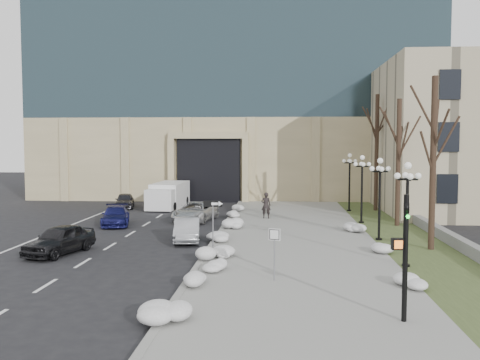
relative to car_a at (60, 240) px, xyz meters
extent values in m
plane|color=black|center=(8.39, -7.87, -0.74)|extent=(160.00, 160.00, 0.00)
cube|color=gray|center=(11.89, 6.13, -0.68)|extent=(9.00, 40.00, 0.12)
cube|color=gray|center=(7.39, 6.13, -0.67)|extent=(0.30, 40.00, 0.14)
cube|color=#3B4824|center=(18.39, 6.13, -0.69)|extent=(4.00, 40.00, 0.10)
cube|color=slate|center=(20.39, 8.13, -0.39)|extent=(0.50, 30.00, 0.70)
cube|color=tan|center=(6.39, 34.13, 3.26)|extent=(40.00, 20.00, 8.00)
cube|color=black|center=(4.39, 25.13, 2.26)|extent=(6.00, 2.50, 6.00)
cube|color=tan|center=(4.39, 23.73, 5.56)|extent=(7.50, 0.60, 0.60)
cube|color=tan|center=(0.89, 23.73, 2.26)|extent=(0.60, 0.60, 6.00)
cube|color=tan|center=(7.89, 23.73, 2.26)|extent=(0.60, 0.60, 6.00)
cube|color=black|center=(22.39, 11.13, 1.76)|extent=(1.40, 0.25, 2.00)
cube|color=black|center=(22.39, 11.13, 5.26)|extent=(1.40, 0.25, 2.00)
cube|color=black|center=(22.39, 11.13, 8.76)|extent=(1.40, 0.25, 2.00)
imported|color=black|center=(0.00, 0.00, 0.00)|extent=(2.79, 4.62, 1.47)
imported|color=#A7AAAF|center=(5.80, 3.95, -0.07)|extent=(1.96, 4.18, 1.33)
imported|color=navy|center=(-0.09, 9.54, -0.10)|extent=(2.83, 4.71, 1.28)
imported|color=silver|center=(5.06, 11.76, -0.05)|extent=(3.09, 5.28, 1.38)
imported|color=#313035|center=(-2.23, 18.98, -0.09)|extent=(2.35, 4.02, 1.29)
imported|color=black|center=(10.08, 12.74, 0.33)|extent=(0.71, 0.48, 1.90)
cube|color=silver|center=(1.50, 20.14, 0.33)|extent=(2.60, 5.44, 2.13)
cube|color=silver|center=(1.35, 16.95, 0.22)|extent=(2.32, 1.81, 1.71)
cylinder|color=black|center=(0.29, 17.21, -0.36)|extent=(0.30, 0.76, 0.75)
cylinder|color=black|center=(2.42, 17.11, -0.36)|extent=(0.30, 0.76, 0.75)
cylinder|color=black|center=(0.51, 21.79, -0.36)|extent=(0.30, 0.76, 0.75)
cylinder|color=black|center=(2.64, 21.69, -0.36)|extent=(0.30, 0.76, 0.75)
cylinder|color=slate|center=(7.67, 0.91, 0.57)|extent=(0.06, 0.06, 2.62)
cube|color=black|center=(7.67, 0.91, 1.78)|extent=(0.95, 0.17, 0.32)
cube|color=white|center=(7.82, 0.91, 1.78)|extent=(0.45, 0.07, 0.12)
cone|color=white|center=(8.07, 0.94, 1.78)|extent=(0.26, 0.29, 0.26)
cylinder|color=slate|center=(10.85, -4.88, 0.35)|extent=(0.06, 0.06, 2.18)
cube|color=white|center=(10.85, -4.88, 1.24)|extent=(0.46, 0.19, 0.47)
cube|color=black|center=(10.85, -4.90, 1.24)|extent=(0.40, 0.14, 0.42)
cube|color=white|center=(10.85, -4.90, 1.24)|extent=(0.34, 0.12, 0.36)
cylinder|color=black|center=(14.88, -9.44, 1.29)|extent=(0.16, 0.16, 4.05)
cylinder|color=black|center=(14.88, -9.44, -0.69)|extent=(0.51, 0.51, 0.10)
imported|color=black|center=(14.88, -9.44, 2.60)|extent=(0.25, 0.92, 0.18)
sphere|color=#19E533|center=(14.90, -9.59, 2.65)|extent=(0.12, 0.12, 0.12)
cube|color=black|center=(14.63, -9.47, 1.79)|extent=(0.37, 0.24, 0.35)
cube|color=orange|center=(14.65, -9.58, 1.79)|extent=(0.25, 0.05, 0.25)
ellipsoid|color=silver|center=(7.68, -10.22, -0.44)|extent=(1.10, 1.60, 0.36)
ellipsoid|color=silver|center=(7.65, -5.83, -0.44)|extent=(1.10, 1.60, 0.36)
ellipsoid|color=silver|center=(8.00, -0.91, -0.44)|extent=(1.10, 1.60, 0.36)
ellipsoid|color=silver|center=(7.75, 3.60, -0.44)|extent=(1.10, 1.60, 0.36)
ellipsoid|color=silver|center=(8.01, 8.03, -0.44)|extent=(1.10, 1.60, 0.36)
ellipsoid|color=silver|center=(7.72, 12.90, -0.44)|extent=(1.10, 1.60, 0.36)
ellipsoid|color=silver|center=(7.66, 16.84, -0.44)|extent=(1.10, 1.60, 0.36)
ellipsoid|color=silver|center=(16.09, -5.46, -0.44)|extent=(1.10, 1.60, 0.36)
ellipsoid|color=silver|center=(16.04, 0.54, -0.44)|extent=(1.10, 1.60, 0.36)
ellipsoid|color=silver|center=(15.89, 7.38, -0.44)|extent=(1.10, 1.60, 0.36)
ellipsoid|color=silver|center=(8.24, -3.51, -0.44)|extent=(1.10, 1.60, 0.36)
cylinder|color=black|center=(16.69, -1.87, -0.64)|extent=(0.36, 0.36, 0.20)
cylinder|color=black|center=(16.69, -1.87, 1.26)|extent=(0.14, 0.14, 4.00)
cylinder|color=black|center=(16.69, -1.87, 3.26)|extent=(0.10, 0.90, 0.10)
cylinder|color=black|center=(16.69, -1.87, 3.26)|extent=(0.90, 0.10, 0.10)
sphere|color=silver|center=(16.69, -1.87, 3.86)|extent=(0.32, 0.32, 0.32)
sphere|color=silver|center=(17.14, -1.87, 3.41)|extent=(0.28, 0.28, 0.28)
sphere|color=silver|center=(16.24, -1.87, 3.41)|extent=(0.28, 0.28, 0.28)
sphere|color=silver|center=(16.69, -1.42, 3.41)|extent=(0.28, 0.28, 0.28)
sphere|color=silver|center=(16.69, -2.32, 3.41)|extent=(0.28, 0.28, 0.28)
cylinder|color=black|center=(16.69, 4.63, -0.64)|extent=(0.36, 0.36, 0.20)
cylinder|color=black|center=(16.69, 4.63, 1.26)|extent=(0.14, 0.14, 4.00)
cylinder|color=black|center=(16.69, 4.63, 3.26)|extent=(0.10, 0.90, 0.10)
cylinder|color=black|center=(16.69, 4.63, 3.26)|extent=(0.90, 0.10, 0.10)
sphere|color=silver|center=(16.69, 4.63, 3.86)|extent=(0.32, 0.32, 0.32)
sphere|color=silver|center=(17.14, 4.63, 3.41)|extent=(0.28, 0.28, 0.28)
sphere|color=silver|center=(16.24, 4.63, 3.41)|extent=(0.28, 0.28, 0.28)
sphere|color=silver|center=(16.69, 5.08, 3.41)|extent=(0.28, 0.28, 0.28)
sphere|color=silver|center=(16.69, 4.18, 3.41)|extent=(0.28, 0.28, 0.28)
cylinder|color=black|center=(16.69, 11.13, -0.64)|extent=(0.36, 0.36, 0.20)
cylinder|color=black|center=(16.69, 11.13, 1.26)|extent=(0.14, 0.14, 4.00)
cylinder|color=black|center=(16.69, 11.13, 3.26)|extent=(0.10, 0.90, 0.10)
cylinder|color=black|center=(16.69, 11.13, 3.26)|extent=(0.90, 0.10, 0.10)
sphere|color=silver|center=(16.69, 11.13, 3.86)|extent=(0.32, 0.32, 0.32)
sphere|color=silver|center=(17.14, 11.13, 3.41)|extent=(0.28, 0.28, 0.28)
sphere|color=silver|center=(16.24, 11.13, 3.41)|extent=(0.28, 0.28, 0.28)
sphere|color=silver|center=(16.69, 11.58, 3.41)|extent=(0.28, 0.28, 0.28)
sphere|color=silver|center=(16.69, 10.68, 3.41)|extent=(0.28, 0.28, 0.28)
cylinder|color=black|center=(16.69, 17.63, -0.64)|extent=(0.36, 0.36, 0.20)
cylinder|color=black|center=(16.69, 17.63, 1.26)|extent=(0.14, 0.14, 4.00)
cylinder|color=black|center=(16.69, 17.63, 3.26)|extent=(0.10, 0.90, 0.10)
cylinder|color=black|center=(16.69, 17.63, 3.26)|extent=(0.90, 0.10, 0.10)
sphere|color=silver|center=(16.69, 17.63, 3.86)|extent=(0.32, 0.32, 0.32)
sphere|color=silver|center=(17.14, 17.63, 3.41)|extent=(0.28, 0.28, 0.28)
sphere|color=silver|center=(16.24, 17.63, 3.41)|extent=(0.28, 0.28, 0.28)
sphere|color=silver|center=(16.69, 18.08, 3.41)|extent=(0.28, 0.28, 0.28)
sphere|color=silver|center=(16.69, 17.18, 3.41)|extent=(0.28, 0.28, 0.28)
cylinder|color=black|center=(18.89, 2.13, 3.76)|extent=(0.32, 0.32, 9.00)
cylinder|color=black|center=(18.89, 10.13, 3.51)|extent=(0.32, 0.32, 8.50)
cylinder|color=black|center=(18.89, 18.13, 4.01)|extent=(0.32, 0.32, 9.50)
camera|label=1|loc=(11.02, -25.88, 4.88)|focal=40.00mm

